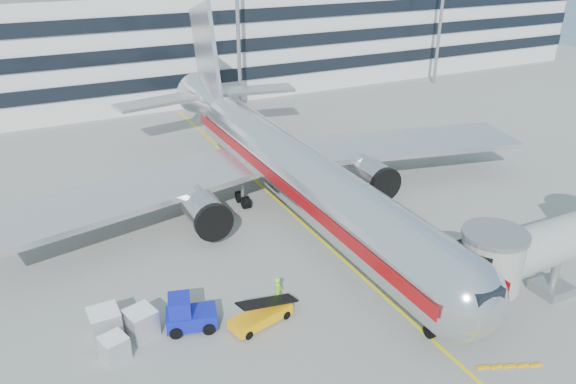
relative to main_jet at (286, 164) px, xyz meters
name	(u,v)px	position (x,y,z in m)	size (l,w,h in m)	color
ground	(357,272)	(0.00, -11.72, -4.23)	(180.00, 180.00, 0.00)	gray
lead_in_line	(295,216)	(0.00, -1.72, -4.23)	(0.25, 70.00, 0.01)	yellow
main_jet	(286,164)	(0.00, 0.00, 0.00)	(50.95, 48.70, 16.06)	silver
terminal	(150,39)	(0.00, 46.23, 3.57)	(150.00, 24.25, 15.60)	silver
belt_loader	(261,316)	(-8.63, -13.92, -3.65)	(4.45, 2.47, 2.08)	#F5A50A
baggage_tug	(188,315)	(-12.84, -12.32, -3.22)	(3.45, 2.64, 2.32)	#0E17A0
cargo_container_left	(114,348)	(-17.46, -13.07, -3.49)	(1.74, 1.74, 1.48)	silver
cargo_container_right	(105,324)	(-17.57, -10.86, -3.29)	(1.83, 1.83, 1.88)	silver
cargo_container_front	(141,322)	(-15.58, -11.64, -3.35)	(2.04, 2.04, 1.76)	silver
ramp_worker	(278,291)	(-6.78, -12.58, -3.23)	(0.73, 0.48, 2.02)	#93FF1A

